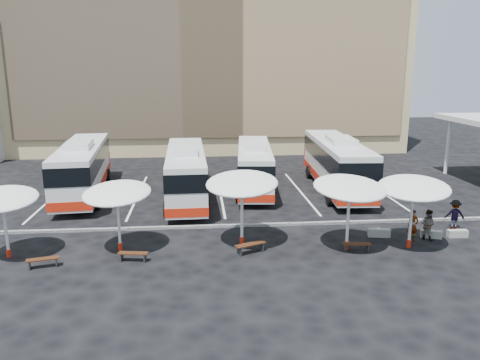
{
  "coord_description": "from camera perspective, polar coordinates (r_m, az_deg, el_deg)",
  "views": [
    {
      "loc": [
        -1.55,
        -25.27,
        8.99
      ],
      "look_at": [
        1.0,
        3.0,
        2.2
      ],
      "focal_mm": 35.0,
      "sensor_mm": 36.0,
      "label": 1
    }
  ],
  "objects": [
    {
      "name": "sunshade_3",
      "position": [
        23.75,
        13.23,
        -0.97
      ],
      "size": [
        4.36,
        4.39,
        3.79
      ],
      "rotation": [
        0.0,
        0.0,
        0.23
      ],
      "color": "silver",
      "rests_on": "ground"
    },
    {
      "name": "conc_bench_2",
      "position": [
        28.33,
        24.99,
        -5.93
      ],
      "size": [
        1.08,
        0.4,
        0.4
      ],
      "primitive_type": "cube",
      "rotation": [
        0.0,
        0.0,
        -0.04
      ],
      "color": "gray",
      "rests_on": "ground"
    },
    {
      "name": "wood_bench_1",
      "position": [
        23.16,
        -12.89,
        -8.86
      ],
      "size": [
        1.46,
        0.59,
        0.43
      ],
      "rotation": [
        0.0,
        0.0,
        -0.15
      ],
      "color": "black",
      "rests_on": "ground"
    },
    {
      "name": "passenger_1",
      "position": [
        27.12,
        21.96,
        -5.06
      ],
      "size": [
        1.01,
        1.03,
        1.67
      ],
      "primitive_type": "imported",
      "rotation": [
        0.0,
        0.0,
        2.26
      ],
      "color": "black",
      "rests_on": "ground"
    },
    {
      "name": "bus_1",
      "position": [
        32.82,
        -6.6,
        1.02
      ],
      "size": [
        3.07,
        12.23,
        3.86
      ],
      "rotation": [
        0.0,
        0.0,
        0.02
      ],
      "color": "silver",
      "rests_on": "ground"
    },
    {
      "name": "bay_lines",
      "position": [
        34.5,
        -2.4,
        -1.66
      ],
      "size": [
        24.15,
        12.0,
        0.01
      ],
      "color": "white",
      "rests_on": "ground"
    },
    {
      "name": "sunshade_4",
      "position": [
        24.96,
        20.42,
        -0.93
      ],
      "size": [
        4.58,
        4.61,
        3.72
      ],
      "rotation": [
        0.0,
        0.0,
        -0.36
      ],
      "color": "silver",
      "rests_on": "ground"
    },
    {
      "name": "bus_0",
      "position": [
        35.74,
        -18.62,
        1.57
      ],
      "size": [
        3.87,
        12.95,
        4.05
      ],
      "rotation": [
        0.0,
        0.0,
        0.09
      ],
      "color": "silver",
      "rests_on": "ground"
    },
    {
      "name": "wood_bench_3",
      "position": [
        24.48,
        14.05,
        -7.7
      ],
      "size": [
        1.41,
        0.54,
        0.42
      ],
      "rotation": [
        0.0,
        0.0,
        -0.13
      ],
      "color": "black",
      "rests_on": "ground"
    },
    {
      "name": "wood_bench_0",
      "position": [
        23.75,
        -22.91,
        -9.03
      ],
      "size": [
        1.5,
        0.72,
        0.44
      ],
      "rotation": [
        0.0,
        0.0,
        0.24
      ],
      "color": "black",
      "rests_on": "ground"
    },
    {
      "name": "ground",
      "position": [
        26.87,
        -1.56,
        -6.1
      ],
      "size": [
        120.0,
        120.0,
        0.0
      ],
      "primitive_type": "plane",
      "color": "black",
      "rests_on": "ground"
    },
    {
      "name": "passenger_0",
      "position": [
        26.46,
        20.28,
        -5.25
      ],
      "size": [
        0.71,
        0.52,
        1.77
      ],
      "primitive_type": "imported",
      "rotation": [
        0.0,
        0.0,
        0.16
      ],
      "color": "black",
      "rests_on": "ground"
    },
    {
      "name": "conc_bench_1",
      "position": [
        27.65,
        22.28,
        -6.12
      ],
      "size": [
        1.16,
        0.74,
        0.41
      ],
      "primitive_type": "cube",
      "rotation": [
        0.0,
        0.0,
        -0.37
      ],
      "color": "gray",
      "rests_on": "ground"
    },
    {
      "name": "sunshade_2",
      "position": [
        23.73,
        0.24,
        -0.46
      ],
      "size": [
        4.67,
        4.7,
        3.87
      ],
      "rotation": [
        0.0,
        0.0,
        -0.32
      ],
      "color": "silver",
      "rests_on": "ground"
    },
    {
      "name": "sunshade_0",
      "position": [
        24.93,
        -27.01,
        -2.1
      ],
      "size": [
        3.91,
        3.95,
        3.46
      ],
      "rotation": [
        0.0,
        0.0,
        0.21
      ],
      "color": "silver",
      "rests_on": "ground"
    },
    {
      "name": "wood_bench_2",
      "position": [
        23.53,
        1.28,
        -8.02
      ],
      "size": [
        1.63,
        1.06,
        0.49
      ],
      "rotation": [
        0.0,
        0.0,
        0.43
      ],
      "color": "black",
      "rests_on": "ground"
    },
    {
      "name": "conc_bench_0",
      "position": [
        26.86,
        16.59,
        -6.19
      ],
      "size": [
        1.22,
        0.59,
        0.44
      ],
      "primitive_type": "cube",
      "rotation": [
        0.0,
        0.0,
        -0.17
      ],
      "color": "gray",
      "rests_on": "ground"
    },
    {
      "name": "sandstone_building",
      "position": [
        57.27,
        -3.76,
        17.07
      ],
      "size": [
        42.0,
        18.25,
        29.6
      ],
      "color": "tan",
      "rests_on": "ground"
    },
    {
      "name": "bus_2",
      "position": [
        35.47,
        1.74,
        1.86
      ],
      "size": [
        3.51,
        11.67,
        3.65
      ],
      "rotation": [
        0.0,
        0.0,
        -0.1
      ],
      "color": "silver",
      "rests_on": "ground"
    },
    {
      "name": "sunshade_1",
      "position": [
        23.82,
        -14.77,
        -1.59
      ],
      "size": [
        4.07,
        4.1,
        3.52
      ],
      "rotation": [
        0.0,
        0.0,
        -0.24
      ],
      "color": "silver",
      "rests_on": "ground"
    },
    {
      "name": "bus_3",
      "position": [
        35.95,
        11.66,
        2.16
      ],
      "size": [
        3.65,
        13.23,
        4.15
      ],
      "rotation": [
        0.0,
        0.0,
        -0.06
      ],
      "color": "silver",
      "rests_on": "ground"
    },
    {
      "name": "curb_divider",
      "position": [
        27.31,
        -1.63,
        -5.6
      ],
      "size": [
        34.0,
        0.25,
        0.15
      ],
      "primitive_type": "cube",
      "color": "black",
      "rests_on": "ground"
    },
    {
      "name": "passenger_3",
      "position": [
        29.42,
        24.71,
        -3.85
      ],
      "size": [
        1.24,
        0.9,
        1.73
      ],
      "primitive_type": "imported",
      "rotation": [
        0.0,
        0.0,
        2.89
      ],
      "color": "black",
      "rests_on": "ground"
    }
  ]
}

